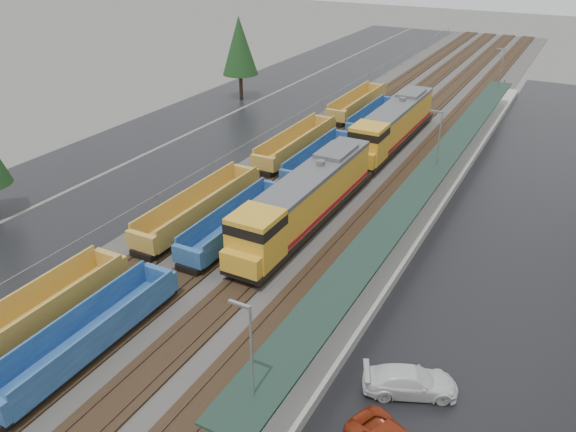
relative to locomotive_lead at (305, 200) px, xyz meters
name	(u,v)px	position (x,y,z in m)	size (l,w,h in m)	color
ballast_strip	(370,146)	(-2.00, 20.06, -2.44)	(20.00, 160.00, 0.08)	#302D2B
trackbed	(370,145)	(-2.00, 20.06, -2.32)	(14.60, 160.00, 0.22)	black
west_parking_lot	(253,126)	(-17.00, 20.06, -2.47)	(10.00, 160.00, 0.02)	black
west_road	(186,114)	(-27.00, 20.06, -2.47)	(9.00, 160.00, 0.02)	black
east_commuter_lot	(547,223)	(17.00, 10.06, -2.47)	(16.00, 100.00, 0.02)	black
station_platform	(432,192)	(7.50, 10.07, -1.74)	(3.00, 80.00, 8.00)	#9E9B93
chainlink_fence	(287,124)	(-11.50, 18.50, -0.87)	(0.08, 160.04, 2.02)	gray
tree_west_far	(239,46)	(-25.00, 30.06, 4.65)	(4.84, 4.84, 11.00)	#332316
locomotive_lead	(305,200)	(0.00, 0.00, 0.00)	(3.13, 20.62, 4.67)	black
locomotive_trail	(393,125)	(0.00, 21.00, 0.00)	(3.13, 20.62, 4.67)	black
well_string_yellow	(128,256)	(-8.00, -11.28, -1.33)	(2.58, 99.54, 2.28)	gold
well_string_blue	(175,271)	(-4.00, -11.13, -1.38)	(2.44, 88.80, 2.16)	navy
parked_car_east_c	(410,381)	(12.74, -13.24, -1.78)	(4.84, 1.97, 1.40)	white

